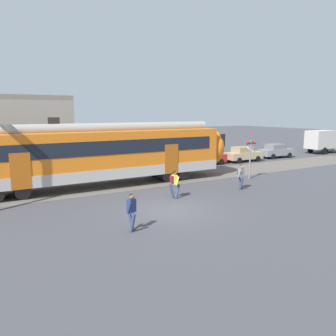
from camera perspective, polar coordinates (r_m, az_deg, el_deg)
name	(u,v)px	position (r m, az deg, el deg)	size (l,w,h in m)	color
ground_plane	(169,210)	(17.21, 0.23, -7.34)	(160.00, 160.00, 0.00)	#424247
pedestrian_navy	(132,210)	(14.07, -6.37, -7.22)	(0.52, 0.71, 1.67)	navy
pedestrian_yellow	(174,182)	(19.25, 1.10, -2.46)	(0.63, 0.55, 1.67)	navy
pedestrian_grey	(241,175)	(22.04, 12.57, -1.14)	(0.54, 0.66, 1.67)	navy
parked_car_red	(206,157)	(31.87, 6.59, 1.95)	(4.02, 1.80, 1.54)	#B22323
parked_car_tan	(243,154)	(34.64, 12.98, 2.38)	(4.03, 1.82, 1.54)	tan
parked_car_grey	(276,151)	(38.58, 18.29, 2.86)	(4.07, 1.89, 1.54)	gray
box_truck	(324,140)	(45.29, 25.56, 4.36)	(5.26, 2.15, 2.82)	beige
crossing_signal	(250,153)	(25.51, 14.15, 2.57)	(0.96, 0.22, 3.00)	gray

